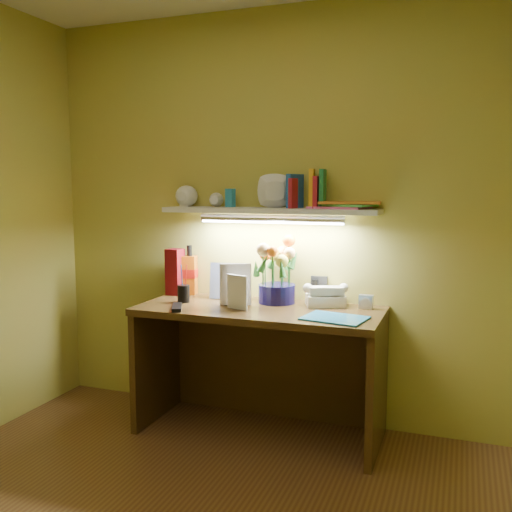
{
  "coord_description": "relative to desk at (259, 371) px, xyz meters",
  "views": [
    {
      "loc": [
        1.09,
        -1.82,
        1.44
      ],
      "look_at": [
        -0.08,
        1.35,
        1.03
      ],
      "focal_mm": 40.0,
      "sensor_mm": 36.0,
      "label": 1
    }
  ],
  "objects": [
    {
      "name": "wall_shelf",
      "position": [
        0.03,
        0.18,
        0.96
      ],
      "size": [
        1.3,
        0.32,
        0.26
      ],
      "color": "silver",
      "rests_on": "ground"
    },
    {
      "name": "desk_book_a",
      "position": [
        -0.24,
        -0.02,
        0.5
      ],
      "size": [
        0.18,
        0.08,
        0.25
      ],
      "primitive_type": "imported",
      "rotation": [
        0.0,
        0.0,
        0.3
      ],
      "color": "beige",
      "rests_on": "desk"
    },
    {
      "name": "desk_clock",
      "position": [
        0.58,
        0.18,
        0.41
      ],
      "size": [
        0.08,
        0.04,
        0.08
      ],
      "primitive_type": "cube",
      "rotation": [
        0.0,
        0.0,
        -0.03
      ],
      "color": "silver",
      "rests_on": "desk"
    },
    {
      "name": "blue_folder",
      "position": [
        0.47,
        -0.13,
        0.38
      ],
      "size": [
        0.36,
        0.29,
        0.01
      ],
      "primitive_type": "cube",
      "rotation": [
        0.0,
        0.0,
        -0.18
      ],
      "color": "teal",
      "rests_on": "desk"
    },
    {
      "name": "flower_bouquet",
      "position": [
        0.05,
        0.17,
        0.57
      ],
      "size": [
        0.31,
        0.31,
        0.39
      ],
      "primitive_type": null,
      "rotation": [
        0.0,
        0.0,
        0.37
      ],
      "color": "#110D3D",
      "rests_on": "desk"
    },
    {
      "name": "whisky_bottle",
      "position": [
        -0.56,
        0.24,
        0.53
      ],
      "size": [
        0.1,
        0.1,
        0.32
      ],
      "primitive_type": null,
      "rotation": [
        0.0,
        0.0,
        0.21
      ],
      "color": "#C6540B",
      "rests_on": "desk"
    },
    {
      "name": "desk",
      "position": [
        0.0,
        0.0,
        0.0
      ],
      "size": [
        1.4,
        0.6,
        0.75
      ],
      "primitive_type": "cube",
      "color": "#32210D",
      "rests_on": "ground"
    },
    {
      "name": "tv_remote",
      "position": [
        -0.43,
        -0.2,
        0.39
      ],
      "size": [
        0.13,
        0.19,
        0.02
      ],
      "primitive_type": "cube",
      "rotation": [
        0.0,
        0.0,
        0.45
      ],
      "color": "black",
      "rests_on": "desk"
    },
    {
      "name": "desk_book_b",
      "position": [
        -0.17,
        -0.06,
        0.47
      ],
      "size": [
        0.14,
        0.06,
        0.2
      ],
      "primitive_type": "imported",
      "rotation": [
        0.0,
        0.0,
        -0.34
      ],
      "color": "silver",
      "rests_on": "desk"
    },
    {
      "name": "art_card",
      "position": [
        -0.27,
        0.18,
        0.49
      ],
      "size": [
        0.23,
        0.07,
        0.22
      ],
      "primitive_type": null,
      "rotation": [
        0.0,
        0.0,
        0.14
      ],
      "color": "silver",
      "rests_on": "desk"
    },
    {
      "name": "whisky_box",
      "position": [
        -0.64,
        0.19,
        0.52
      ],
      "size": [
        0.1,
        0.1,
        0.29
      ],
      "primitive_type": "cube",
      "rotation": [
        0.0,
        0.0,
        -0.1
      ],
      "color": "#600910",
      "rests_on": "desk"
    },
    {
      "name": "pen_cup",
      "position": [
        -0.48,
        -0.01,
        0.46
      ],
      "size": [
        0.07,
        0.07,
        0.18
      ],
      "primitive_type": "cylinder",
      "rotation": [
        0.0,
        0.0,
        0.01
      ],
      "color": "black",
      "rests_on": "desk"
    },
    {
      "name": "telephone",
      "position": [
        0.34,
        0.18,
        0.44
      ],
      "size": [
        0.26,
        0.23,
        0.13
      ],
      "primitive_type": null,
      "rotation": [
        0.0,
        0.0,
        0.37
      ],
      "color": "white",
      "rests_on": "desk"
    }
  ]
}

